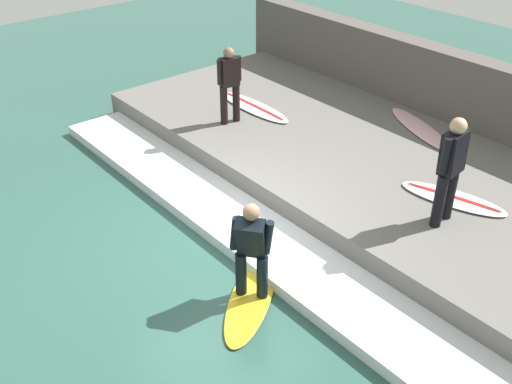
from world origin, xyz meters
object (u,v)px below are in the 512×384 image
object	(u,v)px
surfboard_riding	(252,295)
surfboard_waiting_far	(453,198)
surfer_riding	(251,246)
surfer_waiting_near	(230,81)
surfer_waiting_far	(451,166)
surfboard_waiting_near	(254,107)
surfboard_spare	(421,129)

from	to	relation	value
surfboard_riding	surfboard_waiting_far	distance (m)	3.63
surfer_riding	surfboard_riding	bearing A→B (deg)	90.00
surfboard_riding	surfboard_waiting_far	size ratio (longest dim) A/B	1.12
surfer_waiting_near	surfer_waiting_far	distance (m)	4.77
surfboard_riding	surfer_riding	bearing A→B (deg)	-90.00
surfboard_riding	surfer_waiting_near	world-z (taller)	surfer_waiting_near
surfer_waiting_far	surfboard_waiting_near	bearing A→B (deg)	84.08
surfboard_riding	surfer_waiting_far	bearing A→B (deg)	-18.63
surfboard_riding	surfboard_spare	xyz separation A→B (m)	(5.20, 1.13, 0.52)
surfboard_waiting_near	surfer_waiting_near	bearing A→B (deg)	-164.97
surfer_riding	surfer_waiting_near	bearing A→B (deg)	55.57
surfer_waiting_near	surfboard_spare	world-z (taller)	surfer_waiting_near
surfboard_riding	surfer_waiting_far	size ratio (longest dim) A/B	1.17
surfer_waiting_far	surfer_riding	bearing A→B (deg)	161.37
surfer_waiting_far	surfboard_waiting_far	xyz separation A→B (m)	(0.64, 0.22, -0.92)
surfer_waiting_near	surfboard_waiting_far	xyz separation A→B (m)	(0.91, -4.54, -0.82)
surfer_waiting_far	surfboard_waiting_far	world-z (taller)	surfer_waiting_far
surfer_waiting_near	surfboard_spare	xyz separation A→B (m)	(2.60, -2.66, -0.82)
surfboard_riding	surfboard_waiting_near	distance (m)	5.27
surfer_riding	surfer_waiting_near	size ratio (longest dim) A/B	0.97
surfboard_waiting_far	surfboard_spare	size ratio (longest dim) A/B	0.85
surfboard_riding	surfboard_waiting_near	size ratio (longest dim) A/B	0.97
surfer_riding	surfer_waiting_near	distance (m)	4.63
surfboard_waiting_far	surfboard_riding	bearing A→B (deg)	167.96
surfboard_waiting_near	surfer_waiting_far	bearing A→B (deg)	-95.92
surfboard_spare	surfer_waiting_near	bearing A→B (deg)	134.30
surfer_riding	surfboard_spare	world-z (taller)	surfer_riding
surfer_riding	surfer_waiting_far	xyz separation A→B (m)	(2.87, -0.97, 0.59)
surfboard_riding	surfboard_waiting_far	xyz separation A→B (m)	(3.51, -0.75, 0.52)
surfboard_spare	surfboard_riding	bearing A→B (deg)	-167.70
surfboard_riding	surfer_waiting_near	size ratio (longest dim) A/B	1.30
surfboard_riding	surfboard_spare	size ratio (longest dim) A/B	0.95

